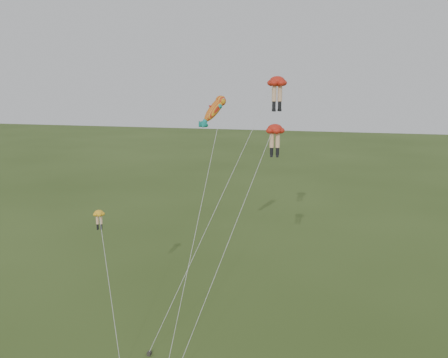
# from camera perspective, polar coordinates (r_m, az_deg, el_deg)

# --- Properties ---
(ground) EXTENTS (300.00, 300.00, 0.00)m
(ground) POSITION_cam_1_polar(r_m,az_deg,el_deg) (37.21, -6.50, -19.28)
(ground) COLOR #304518
(ground) RESTS_ON ground
(legs_kite_red_high) EXTENTS (8.22, 13.69, 19.12)m
(legs_kite_red_high) POSITION_cam_1_polar(r_m,az_deg,el_deg) (42.11, 5.97, 10.50)
(legs_kite_red_high) COLOR red
(legs_kite_red_high) RESTS_ON ground
(legs_kite_red_mid) EXTENTS (5.83, 9.37, 15.77)m
(legs_kite_red_mid) POSITION_cam_1_polar(r_m,az_deg,el_deg) (35.81, 5.66, 5.01)
(legs_kite_red_mid) COLOR red
(legs_kite_red_mid) RESTS_ON ground
(legs_kite_yellow) EXTENTS (4.91, 6.75, 9.21)m
(legs_kite_yellow) POSITION_cam_1_polar(r_m,az_deg,el_deg) (38.64, -14.00, -4.79)
(legs_kite_yellow) COLOR yellow
(legs_kite_yellow) RESTS_ON ground
(fish_kite) EXTENTS (2.31, 11.89, 17.84)m
(fish_kite) POSITION_cam_1_polar(r_m,az_deg,el_deg) (39.48, -1.11, 7.86)
(fish_kite) COLOR gold
(fish_kite) RESTS_ON ground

